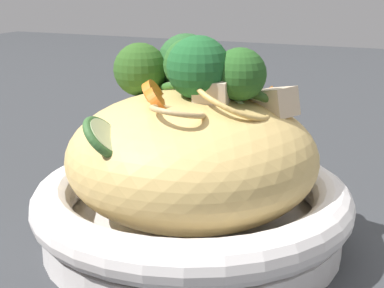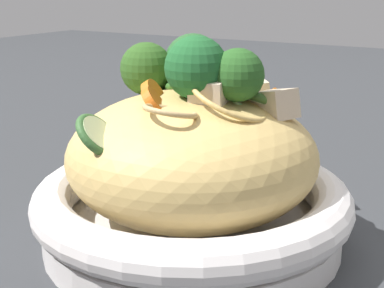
# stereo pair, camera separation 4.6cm
# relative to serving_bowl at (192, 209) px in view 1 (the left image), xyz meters

# --- Properties ---
(ground_plane) EXTENTS (3.00, 3.00, 0.00)m
(ground_plane) POSITION_rel_serving_bowl_xyz_m (0.00, 0.00, -0.03)
(ground_plane) COLOR #333538
(serving_bowl) EXTENTS (0.26, 0.26, 0.06)m
(serving_bowl) POSITION_rel_serving_bowl_xyz_m (0.00, 0.00, 0.00)
(serving_bowl) COLOR white
(serving_bowl) RESTS_ON ground_plane
(noodle_heap) EXTENTS (0.20, 0.20, 0.12)m
(noodle_heap) POSITION_rel_serving_bowl_xyz_m (-0.00, -0.00, 0.05)
(noodle_heap) COLOR tan
(noodle_heap) RESTS_ON serving_bowl
(broccoli_florets) EXTENTS (0.13, 0.16, 0.08)m
(broccoli_florets) POSITION_rel_serving_bowl_xyz_m (0.03, 0.02, 0.11)
(broccoli_florets) COLOR #93B773
(broccoli_florets) RESTS_ON serving_bowl
(carrot_coins) EXTENTS (0.14, 0.10, 0.04)m
(carrot_coins) POSITION_rel_serving_bowl_xyz_m (0.01, 0.00, 0.09)
(carrot_coins) COLOR orange
(carrot_coins) RESTS_ON serving_bowl
(zucchini_slices) EXTENTS (0.16, 0.13, 0.04)m
(zucchini_slices) POSITION_rel_serving_bowl_xyz_m (0.00, -0.00, 0.09)
(zucchini_slices) COLOR beige
(zucchini_slices) RESTS_ON serving_bowl
(chicken_chunks) EXTENTS (0.13, 0.10, 0.05)m
(chicken_chunks) POSITION_rel_serving_bowl_xyz_m (0.04, -0.03, 0.09)
(chicken_chunks) COLOR beige
(chicken_chunks) RESTS_ON serving_bowl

